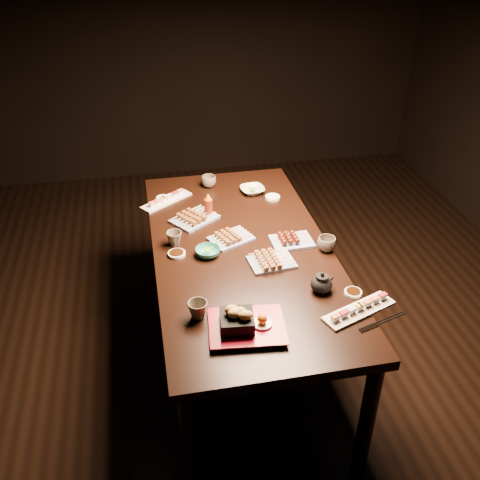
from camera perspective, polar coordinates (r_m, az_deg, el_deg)
name	(u,v)px	position (r m, az deg, el deg)	size (l,w,h in m)	color
ground	(270,340)	(3.31, 3.17, -10.63)	(5.00, 5.00, 0.00)	black
dining_table	(242,305)	(2.97, 0.19, -6.95)	(0.90, 1.80, 0.75)	black
sushi_platter_near	(359,308)	(2.39, 12.61, -7.08)	(0.35, 0.10, 0.04)	white
sushi_platter_far	(166,199)	(3.20, -7.87, 4.39)	(0.33, 0.09, 0.04)	white
yakitori_plate_center	(231,235)	(2.80, -0.97, 0.49)	(0.21, 0.15, 0.05)	#828EB6
yakitori_plate_right	(272,259)	(2.62, 3.41, -2.02)	(0.22, 0.16, 0.06)	#828EB6
yakitori_plate_left	(194,216)	(2.98, -4.90, 2.62)	(0.24, 0.17, 0.06)	#828EB6
tsukune_plate	(292,238)	(2.79, 5.55, 0.21)	(0.21, 0.16, 0.05)	#828EB6
edamame_bowl_green	(208,252)	(2.69, -3.45, -1.28)	(0.12, 0.12, 0.04)	teal
edamame_bowl_cream	(252,190)	(3.27, 1.33, 5.35)	(0.14, 0.14, 0.04)	beige
tempura_tray	(247,319)	(2.22, 0.76, -8.46)	(0.32, 0.25, 0.12)	black
teacup_near_left	(198,310)	(2.30, -4.53, -7.45)	(0.09, 0.09, 0.08)	brown
teacup_mid_right	(327,244)	(2.75, 9.24, -0.42)	(0.09, 0.09, 0.07)	brown
teacup_far_left	(174,238)	(2.78, -7.02, 0.17)	(0.08, 0.08, 0.08)	brown
teacup_far_right	(209,181)	(3.34, -3.35, 6.26)	(0.09, 0.09, 0.07)	brown
teapot	(322,282)	(2.46, 8.69, -4.45)	(0.12, 0.12, 0.10)	black
condiment_bottle	(208,205)	(3.00, -3.40, 3.76)	(0.05, 0.05, 0.14)	maroon
sauce_dish_west	(177,254)	(2.71, -6.76, -1.49)	(0.09, 0.09, 0.02)	white
sauce_dish_east	(273,197)	(3.22, 3.50, 4.56)	(0.09, 0.09, 0.02)	white
sauce_dish_se	(353,293)	(2.49, 11.97, -5.50)	(0.08, 0.08, 0.01)	white
sauce_dish_nw	(163,198)	(3.24, -8.24, 4.44)	(0.08, 0.08, 0.01)	white
chopsticks_near	(265,334)	(2.24, 2.69, -10.01)	(0.22, 0.02, 0.01)	black
chopsticks_se	(383,322)	(2.37, 14.97, -8.41)	(0.24, 0.02, 0.01)	black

